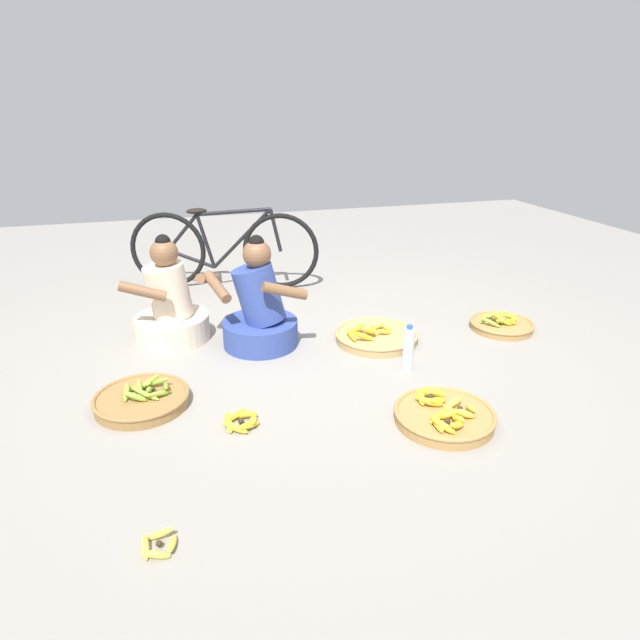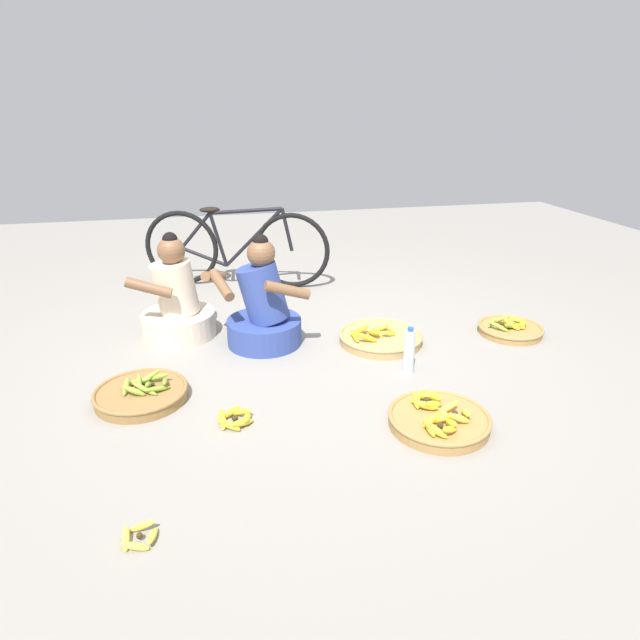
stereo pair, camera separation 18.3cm
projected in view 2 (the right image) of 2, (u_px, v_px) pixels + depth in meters
The scene contains 11 objects.
ground_plane at pixel (314, 357), 3.58m from camera, with size 10.00×10.00×0.00m, color gray.
vendor_woman_front at pixel (263, 310), 3.69m from camera, with size 0.65×0.52×0.78m.
vendor_woman_behind at pixel (177, 305), 3.82m from camera, with size 0.68×0.52×0.77m.
bicycle_leaning at pixel (236, 248), 4.85m from camera, with size 1.63×0.57×0.73m.
banana_basket_front_left at pixel (439, 419), 2.81m from camera, with size 0.54×0.54×0.14m.
banana_basket_back_right at pixel (141, 393), 3.05m from camera, with size 0.53×0.53×0.14m.
banana_basket_near_vendor at pixel (510, 329), 3.93m from camera, with size 0.47×0.47×0.13m.
banana_basket_mid_right at pixel (380, 337), 3.78m from camera, with size 0.59×0.59×0.15m.
loose_bananas_mid_left at pixel (235, 418), 2.84m from camera, with size 0.22×0.22×0.08m.
loose_bananas_near_bicycle at pixel (139, 537), 2.08m from camera, with size 0.15×0.15×0.06m.
water_bottle at pixel (409, 351), 3.33m from camera, with size 0.07×0.07×0.31m.
Camera 2 is at (-0.66, -3.15, 1.59)m, focal length 30.03 mm.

